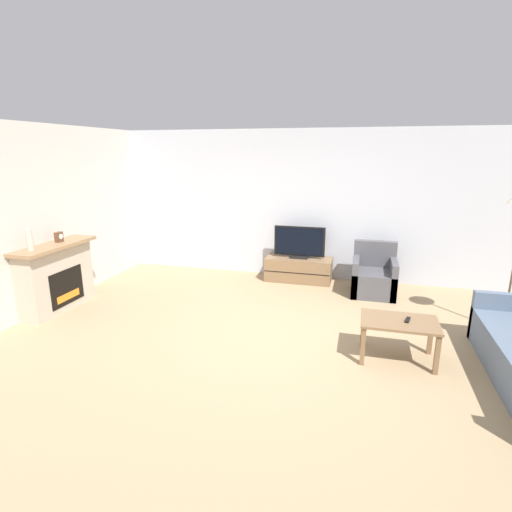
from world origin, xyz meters
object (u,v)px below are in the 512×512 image
at_px(mantel_clock, 59,237).
at_px(armchair, 374,277).
at_px(coffee_table, 399,327).
at_px(remote, 408,320).
at_px(fireplace, 56,276).
at_px(tv, 299,243).
at_px(tv_stand, 299,269).
at_px(mantel_vase_left, 30,239).

xyz_separation_m(mantel_clock, armchair, (4.56, 1.80, -0.80)).
relative_size(coffee_table, remote, 5.41).
distance_m(fireplace, tv, 3.99).
bearing_deg(tv_stand, coffee_table, -58.95).
height_order(tv, coffee_table, tv).
distance_m(mantel_clock, tv_stand, 3.99).
relative_size(mantel_clock, remote, 0.97).
height_order(coffee_table, remote, remote).
bearing_deg(mantel_clock, fireplace, -97.43).
relative_size(fireplace, mantel_clock, 8.87).
bearing_deg(coffee_table, mantel_clock, 175.07).
bearing_deg(coffee_table, mantel_vase_left, -178.57).
height_order(fireplace, remote, fireplace).
bearing_deg(tv, mantel_clock, -146.62).
xyz_separation_m(mantel_vase_left, armchair, (4.56, 2.33, -0.88)).
xyz_separation_m(armchair, remote, (0.31, -2.19, 0.21)).
bearing_deg(tv_stand, tv, -90.00).
xyz_separation_m(tv_stand, coffee_table, (1.54, -2.56, 0.19)).
distance_m(tv_stand, armchair, 1.36).
bearing_deg(fireplace, armchair, 22.86).
xyz_separation_m(mantel_clock, remote, (4.88, -0.39, -0.59)).
relative_size(tv, armchair, 1.09).
distance_m(fireplace, mantel_clock, 0.58).
distance_m(fireplace, coffee_table, 4.82).
bearing_deg(armchair, tv_stand, 165.23).
relative_size(fireplace, mantel_vase_left, 4.15).
xyz_separation_m(coffee_table, remote, (0.09, 0.02, 0.08)).
height_order(mantel_vase_left, mantel_clock, mantel_vase_left).
height_order(tv_stand, armchair, armchair).
distance_m(armchair, remote, 2.22).
height_order(mantel_vase_left, tv, mantel_vase_left).
relative_size(tv_stand, armchair, 1.42).
height_order(tv, armchair, tv).
bearing_deg(coffee_table, fireplace, 176.67).
bearing_deg(fireplace, remote, -3.06).
height_order(armchair, coffee_table, armchair).
bearing_deg(mantel_clock, coffee_table, -4.93).
bearing_deg(tv, armchair, -14.68).
bearing_deg(coffee_table, remote, 12.16).
bearing_deg(tv, tv_stand, 90.00).
bearing_deg(armchair, mantel_clock, -158.49).
relative_size(tv_stand, coffee_table, 1.42).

